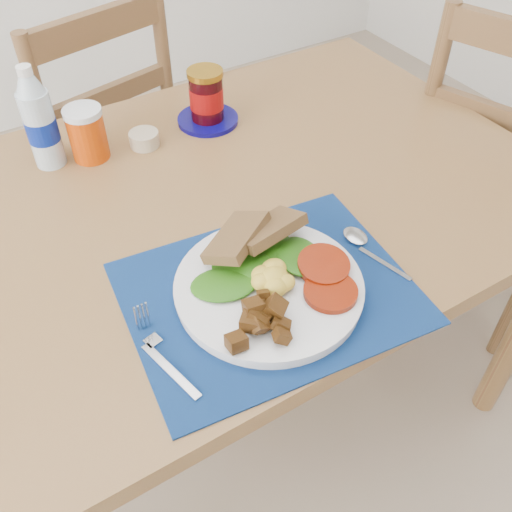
{
  "coord_description": "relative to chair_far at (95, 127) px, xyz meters",
  "views": [
    {
      "loc": [
        -0.38,
        -0.59,
        1.46
      ],
      "look_at": [
        -0.03,
        -0.03,
        0.8
      ],
      "focal_mm": 40.0,
      "sensor_mm": 36.0,
      "label": 1
    }
  ],
  "objects": [
    {
      "name": "ground",
      "position": [
        0.03,
        -0.85,
        -0.58
      ],
      "size": [
        4.0,
        4.0,
        0.0
      ],
      "primitive_type": "plane",
      "color": "gray",
      "rests_on": "ground"
    },
    {
      "name": "breakfast_plate",
      "position": [
        -0.01,
        -0.93,
        0.2
      ],
      "size": [
        0.31,
        0.31,
        0.07
      ],
      "rotation": [
        0.0,
        0.0,
        0.43
      ],
      "color": "silver",
      "rests_on": "placemat"
    },
    {
      "name": "water_bottle",
      "position": [
        -0.19,
        -0.37,
        0.27
      ],
      "size": [
        0.06,
        0.06,
        0.22
      ],
      "color": "#ADBFCC",
      "rests_on": "table"
    },
    {
      "name": "chair_end",
      "position": [
        0.88,
        -0.71,
        0.02
      ],
      "size": [
        0.54,
        0.55,
        1.18
      ],
      "rotation": [
        0.0,
        0.0,
        1.9
      ],
      "color": "#52381D",
      "rests_on": "ground"
    },
    {
      "name": "fork",
      "position": [
        -0.21,
        -0.94,
        0.18
      ],
      "size": [
        0.04,
        0.18,
        0.0
      ],
      "rotation": [
        0.0,
        0.0,
        0.22
      ],
      "color": "#B2B5BA",
      "rests_on": "placemat"
    },
    {
      "name": "placemat",
      "position": [
        -0.0,
        -0.92,
        0.17
      ],
      "size": [
        0.5,
        0.41,
        0.0
      ],
      "primitive_type": "cube",
      "rotation": [
        0.0,
        0.0,
        -0.11
      ],
      "color": "black",
      "rests_on": "table"
    },
    {
      "name": "table",
      "position": [
        0.03,
        -0.65,
        0.09
      ],
      "size": [
        1.4,
        0.9,
        0.75
      ],
      "color": "brown",
      "rests_on": "ground"
    },
    {
      "name": "chair_far",
      "position": [
        0.0,
        0.0,
        0.0
      ],
      "size": [
        0.51,
        0.49,
        1.15
      ],
      "rotation": [
        0.0,
        0.0,
        3.37
      ],
      "color": "#52381D",
      "rests_on": "ground"
    },
    {
      "name": "juice_glass",
      "position": [
        -0.11,
        -0.39,
        0.23
      ],
      "size": [
        0.08,
        0.08,
        0.11
      ],
      "primitive_type": "cylinder",
      "color": "#B73704",
      "rests_on": "table"
    },
    {
      "name": "spoon",
      "position": [
        0.2,
        -0.92,
        0.18
      ],
      "size": [
        0.04,
        0.16,
        0.0
      ],
      "rotation": [
        0.0,
        0.0,
        0.23
      ],
      "color": "#B2B5BA",
      "rests_on": "placemat"
    },
    {
      "name": "ramekin",
      "position": [
        0.0,
        -0.41,
        0.19
      ],
      "size": [
        0.06,
        0.06,
        0.03
      ],
      "primitive_type": "cylinder",
      "color": "tan",
      "rests_on": "table"
    },
    {
      "name": "jam_on_saucer",
      "position": [
        0.16,
        -0.4,
        0.23
      ],
      "size": [
        0.14,
        0.14,
        0.13
      ],
      "color": "#08055A",
      "rests_on": "table"
    }
  ]
}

